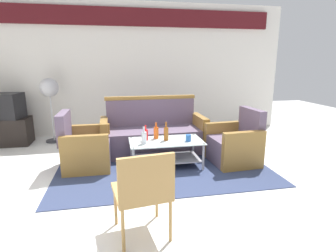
{
  "coord_description": "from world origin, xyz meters",
  "views": [
    {
      "loc": [
        -0.54,
        -3.0,
        1.57
      ],
      "look_at": [
        0.2,
        0.8,
        0.65
      ],
      "focal_mm": 28.93,
      "sensor_mm": 36.0,
      "label": 1
    }
  ],
  "objects_px": {
    "bottle_brown": "(166,133)",
    "bottle_orange": "(156,132)",
    "television": "(5,106)",
    "armchair_right": "(235,145)",
    "pedestal_fan": "(50,91)",
    "wicker_chair": "(143,188)",
    "couch": "(153,134)",
    "armchair_left": "(85,149)",
    "coffee_table": "(166,149)",
    "bottle_red": "(146,135)",
    "cup": "(188,138)",
    "tv_stand": "(8,131)",
    "bottle_clear": "(144,137)"
  },
  "relations": [
    {
      "from": "tv_stand",
      "to": "pedestal_fan",
      "type": "relative_size",
      "value": 0.63
    },
    {
      "from": "pedestal_fan",
      "to": "cup",
      "type": "bearing_deg",
      "value": -38.6
    },
    {
      "from": "bottle_orange",
      "to": "wicker_chair",
      "type": "height_order",
      "value": "wicker_chair"
    },
    {
      "from": "coffee_table",
      "to": "bottle_orange",
      "type": "bearing_deg",
      "value": 130.42
    },
    {
      "from": "pedestal_fan",
      "to": "television",
      "type": "bearing_deg",
      "value": -176.66
    },
    {
      "from": "television",
      "to": "bottle_clear",
      "type": "bearing_deg",
      "value": 155.43
    },
    {
      "from": "television",
      "to": "bottle_orange",
      "type": "bearing_deg",
      "value": 161.4
    },
    {
      "from": "coffee_table",
      "to": "bottle_red",
      "type": "bearing_deg",
      "value": 164.68
    },
    {
      "from": "couch",
      "to": "armchair_left",
      "type": "relative_size",
      "value": 2.13
    },
    {
      "from": "bottle_red",
      "to": "cup",
      "type": "bearing_deg",
      "value": -15.37
    },
    {
      "from": "armchair_right",
      "to": "tv_stand",
      "type": "bearing_deg",
      "value": 62.08
    },
    {
      "from": "bottle_red",
      "to": "tv_stand",
      "type": "xyz_separation_m",
      "value": [
        -2.49,
        1.61,
        -0.24
      ]
    },
    {
      "from": "coffee_table",
      "to": "bottle_brown",
      "type": "height_order",
      "value": "bottle_brown"
    },
    {
      "from": "couch",
      "to": "bottle_clear",
      "type": "distance_m",
      "value": 0.88
    },
    {
      "from": "television",
      "to": "armchair_right",
      "type": "bearing_deg",
      "value": 167.49
    },
    {
      "from": "bottle_brown",
      "to": "wicker_chair",
      "type": "relative_size",
      "value": 0.34
    },
    {
      "from": "armchair_right",
      "to": "bottle_brown",
      "type": "height_order",
      "value": "armchair_right"
    },
    {
      "from": "bottle_orange",
      "to": "wicker_chair",
      "type": "bearing_deg",
      "value": -102.04
    },
    {
      "from": "bottle_red",
      "to": "cup",
      "type": "xyz_separation_m",
      "value": [
        0.62,
        -0.17,
        -0.04
      ]
    },
    {
      "from": "armchair_right",
      "to": "bottle_red",
      "type": "xyz_separation_m",
      "value": [
        -1.4,
        0.12,
        0.21
      ]
    },
    {
      "from": "wicker_chair",
      "to": "coffee_table",
      "type": "bearing_deg",
      "value": 64.74
    },
    {
      "from": "cup",
      "to": "wicker_chair",
      "type": "relative_size",
      "value": 0.12
    },
    {
      "from": "cup",
      "to": "tv_stand",
      "type": "distance_m",
      "value": 3.59
    },
    {
      "from": "bottle_clear",
      "to": "cup",
      "type": "bearing_deg",
      "value": 0.05
    },
    {
      "from": "armchair_left",
      "to": "armchair_right",
      "type": "relative_size",
      "value": 1.0
    },
    {
      "from": "bottle_clear",
      "to": "bottle_red",
      "type": "xyz_separation_m",
      "value": [
        0.04,
        0.17,
        -0.01
      ]
    },
    {
      "from": "cup",
      "to": "tv_stand",
      "type": "xyz_separation_m",
      "value": [
        -3.11,
        1.78,
        -0.2
      ]
    },
    {
      "from": "cup",
      "to": "armchair_left",
      "type": "bearing_deg",
      "value": 169.47
    },
    {
      "from": "cup",
      "to": "tv_stand",
      "type": "relative_size",
      "value": 0.12
    },
    {
      "from": "bottle_brown",
      "to": "bottle_clear",
      "type": "height_order",
      "value": "bottle_brown"
    },
    {
      "from": "wicker_chair",
      "to": "pedestal_fan",
      "type": "bearing_deg",
      "value": 104.9
    },
    {
      "from": "armchair_right",
      "to": "pedestal_fan",
      "type": "relative_size",
      "value": 0.67
    },
    {
      "from": "coffee_table",
      "to": "bottle_red",
      "type": "distance_m",
      "value": 0.38
    },
    {
      "from": "coffee_table",
      "to": "bottle_red",
      "type": "relative_size",
      "value": 4.7
    },
    {
      "from": "wicker_chair",
      "to": "couch",
      "type": "bearing_deg",
      "value": 71.84
    },
    {
      "from": "couch",
      "to": "armchair_right",
      "type": "height_order",
      "value": "couch"
    },
    {
      "from": "cup",
      "to": "bottle_brown",
      "type": "bearing_deg",
      "value": 161.23
    },
    {
      "from": "bottle_red",
      "to": "coffee_table",
      "type": "bearing_deg",
      "value": -15.32
    },
    {
      "from": "pedestal_fan",
      "to": "wicker_chair",
      "type": "bearing_deg",
      "value": -66.99
    },
    {
      "from": "bottle_orange",
      "to": "pedestal_fan",
      "type": "height_order",
      "value": "pedestal_fan"
    },
    {
      "from": "armchair_left",
      "to": "wicker_chair",
      "type": "relative_size",
      "value": 1.01
    },
    {
      "from": "tv_stand",
      "to": "television",
      "type": "height_order",
      "value": "television"
    },
    {
      "from": "tv_stand",
      "to": "pedestal_fan",
      "type": "height_order",
      "value": "pedestal_fan"
    },
    {
      "from": "armchair_left",
      "to": "tv_stand",
      "type": "relative_size",
      "value": 1.06
    },
    {
      "from": "tv_stand",
      "to": "bottle_clear",
      "type": "bearing_deg",
      "value": -36.11
    },
    {
      "from": "bottle_brown",
      "to": "bottle_orange",
      "type": "distance_m",
      "value": 0.19
    },
    {
      "from": "pedestal_fan",
      "to": "bottle_orange",
      "type": "bearing_deg",
      "value": -40.82
    },
    {
      "from": "couch",
      "to": "bottle_brown",
      "type": "relative_size",
      "value": 6.4
    },
    {
      "from": "armchair_right",
      "to": "bottle_brown",
      "type": "relative_size",
      "value": 3.0
    },
    {
      "from": "couch",
      "to": "bottle_red",
      "type": "relative_size",
      "value": 7.74
    }
  ]
}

